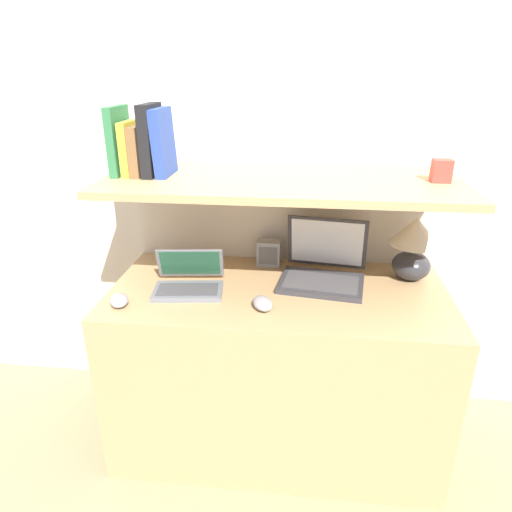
# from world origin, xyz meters

# --- Properties ---
(ground_plane) EXTENTS (12.00, 12.00, 0.00)m
(ground_plane) POSITION_xyz_m (0.00, 0.00, 0.00)
(ground_plane) COLOR #9E8460
(wall_back) EXTENTS (6.00, 0.05, 2.40)m
(wall_back) POSITION_xyz_m (0.00, 0.70, 1.20)
(wall_back) COLOR silver
(wall_back) RESTS_ON ground_plane
(desk) EXTENTS (1.32, 0.63, 0.73)m
(desk) POSITION_xyz_m (0.00, 0.32, 0.37)
(desk) COLOR tan
(desk) RESTS_ON ground_plane
(back_riser) EXTENTS (1.32, 0.04, 1.13)m
(back_riser) POSITION_xyz_m (0.00, 0.65, 0.57)
(back_riser) COLOR silver
(back_riser) RESTS_ON ground_plane
(shelf) EXTENTS (1.32, 0.57, 0.03)m
(shelf) POSITION_xyz_m (0.00, 0.39, 1.15)
(shelf) COLOR tan
(shelf) RESTS_ON back_riser
(table_lamp) EXTENTS (0.20, 0.20, 0.26)m
(table_lamp) POSITION_xyz_m (0.53, 0.48, 0.88)
(table_lamp) COLOR #2D2D33
(table_lamp) RESTS_ON desk
(laptop_large) EXTENTS (0.36, 0.33, 0.25)m
(laptop_large) POSITION_xyz_m (0.17, 0.42, 0.78)
(laptop_large) COLOR #333338
(laptop_large) RESTS_ON desk
(laptop_small) EXTENTS (0.29, 0.24, 0.15)m
(laptop_small) POSITION_xyz_m (-0.35, 0.28, 0.77)
(laptop_small) COLOR slate
(laptop_small) RESTS_ON desk
(computer_mouse) EXTENTS (0.10, 0.12, 0.04)m
(computer_mouse) POSITION_xyz_m (-0.05, 0.16, 0.75)
(computer_mouse) COLOR #99999E
(computer_mouse) RESTS_ON desk
(second_mouse) EXTENTS (0.10, 0.12, 0.04)m
(second_mouse) POSITION_xyz_m (-0.57, 0.13, 0.75)
(second_mouse) COLOR #99999E
(second_mouse) RESTS_ON desk
(router_box) EXTENTS (0.10, 0.07, 0.11)m
(router_box) POSITION_xyz_m (-0.06, 0.56, 0.79)
(router_box) COLOR gray
(router_box) RESTS_ON desk
(book_green) EXTENTS (0.03, 0.17, 0.25)m
(book_green) POSITION_xyz_m (-0.61, 0.39, 1.29)
(book_green) COLOR #2D7042
(book_green) RESTS_ON shelf
(book_yellow) EXTENTS (0.03, 0.16, 0.20)m
(book_yellow) POSITION_xyz_m (-0.57, 0.39, 1.26)
(book_yellow) COLOR gold
(book_yellow) RESTS_ON shelf
(book_brown) EXTENTS (0.04, 0.17, 0.18)m
(book_brown) POSITION_xyz_m (-0.54, 0.39, 1.25)
(book_brown) COLOR brown
(book_brown) RESTS_ON shelf
(book_black) EXTENTS (0.04, 0.18, 0.26)m
(book_black) POSITION_xyz_m (-0.49, 0.39, 1.29)
(book_black) COLOR black
(book_black) RESTS_ON shelf
(book_blue) EXTENTS (0.05, 0.17, 0.25)m
(book_blue) POSITION_xyz_m (-0.44, 0.39, 1.28)
(book_blue) COLOR #284293
(book_blue) RESTS_ON shelf
(shelf_gadget) EXTENTS (0.07, 0.05, 0.08)m
(shelf_gadget) POSITION_xyz_m (0.57, 0.39, 1.20)
(shelf_gadget) COLOR #CC3D33
(shelf_gadget) RESTS_ON shelf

